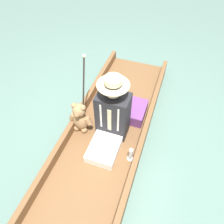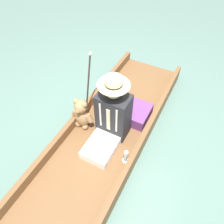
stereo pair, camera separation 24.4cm
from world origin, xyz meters
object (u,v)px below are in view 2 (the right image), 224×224
(walking_cane, at_px, (88,83))
(teddy_bear, at_px, (82,115))
(seated_person, at_px, (111,117))
(wine_glass, at_px, (126,156))

(walking_cane, bearing_deg, teddy_bear, 98.00)
(teddy_bear, bearing_deg, walking_cane, -82.00)
(seated_person, bearing_deg, teddy_bear, -5.31)
(walking_cane, bearing_deg, seated_person, 152.72)
(seated_person, distance_m, teddy_bear, 0.40)
(teddy_bear, distance_m, wine_glass, 0.74)
(seated_person, relative_size, walking_cane, 0.98)
(teddy_bear, relative_size, walking_cane, 0.50)
(seated_person, distance_m, walking_cane, 0.51)
(wine_glass, bearing_deg, teddy_bear, -17.11)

